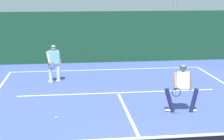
# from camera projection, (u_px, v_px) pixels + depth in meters

# --- Properties ---
(court_line_baseline_far) EXTENTS (9.76, 0.10, 0.01)m
(court_line_baseline_far) POSITION_uv_depth(u_px,v_px,m) (107.00, 70.00, 17.98)
(court_line_baseline_far) COLOR white
(court_line_baseline_far) RESTS_ON ground_plane
(court_line_service) EXTENTS (7.95, 0.10, 0.01)m
(court_line_service) POSITION_uv_depth(u_px,v_px,m) (118.00, 93.00, 13.94)
(court_line_service) COLOR white
(court_line_service) RESTS_ON ground_plane
(court_line_centre) EXTENTS (0.10, 6.40, 0.01)m
(court_line_centre) POSITION_uv_depth(u_px,v_px,m) (133.00, 124.00, 10.66)
(court_line_centre) COLOR white
(court_line_centre) RESTS_ON ground_plane
(player_near) EXTENTS (1.16, 0.86, 1.64)m
(player_near) POSITION_uv_depth(u_px,v_px,m) (182.00, 86.00, 11.56)
(player_near) COLOR #1E234C
(player_near) RESTS_ON ground_plane
(player_far) EXTENTS (0.69, 0.89, 1.67)m
(player_far) POSITION_uv_depth(u_px,v_px,m) (54.00, 62.00, 15.36)
(player_far) COLOR silver
(player_far) RESTS_ON ground_plane
(tennis_ball) EXTENTS (0.07, 0.07, 0.07)m
(tennis_ball) POSITION_uv_depth(u_px,v_px,m) (56.00, 118.00, 11.13)
(tennis_ball) COLOR #D1E033
(tennis_ball) RESTS_ON ground_plane
(back_fence_windscreen) EXTENTS (17.37, 0.12, 2.89)m
(back_fence_windscreen) POSITION_uv_depth(u_px,v_px,m) (103.00, 37.00, 19.52)
(back_fence_windscreen) COLOR #19442A
(back_fence_windscreen) RESTS_ON ground_plane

